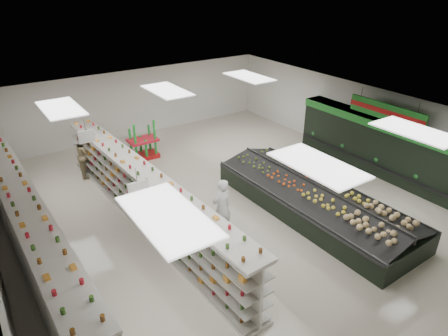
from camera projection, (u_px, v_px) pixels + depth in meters
floor at (224, 205)px, 13.95m from camera, size 16.00×16.00×0.00m
ceiling at (224, 118)px, 12.53m from camera, size 14.00×16.00×0.02m
wall_back at (131, 104)px, 19.18m from camera, size 14.00×0.02×3.20m
wall_right at (362, 123)px, 16.74m from camera, size 0.02×16.00×3.20m
produce_wall_case at (384, 145)px, 15.55m from camera, size 0.93×8.00×2.20m
aisle_sign_near at (138, 189)px, 9.34m from camera, size 0.52×0.06×0.75m
aisle_sign_far at (86, 136)px, 12.31m from camera, size 0.52×0.06×0.75m
hortifruti_banner at (386, 112)px, 14.78m from camera, size 0.12×3.20×0.95m
gondola_left at (28, 228)px, 11.07m from camera, size 1.25×11.66×2.02m
gondola_center at (144, 199)px, 12.58m from camera, size 1.40×11.11×1.92m
produce_island at (313, 199)px, 13.33m from camera, size 2.78×7.36×1.09m
soda_endcap at (143, 142)px, 17.11m from camera, size 1.23×0.84×1.57m
shopper_main at (222, 207)px, 12.04m from camera, size 0.72×0.50×1.87m
shopper_background at (86, 155)px, 15.56m from camera, size 0.78×0.99×1.78m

